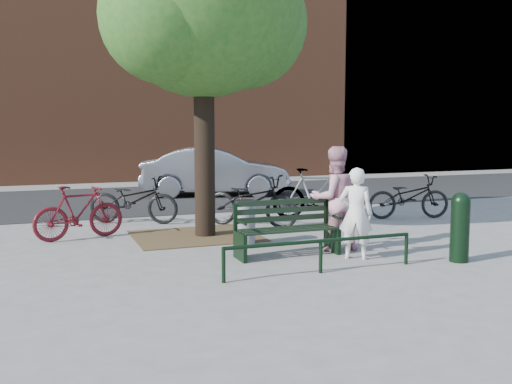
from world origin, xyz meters
name	(u,v)px	position (x,y,z in m)	size (l,w,h in m)	color
ground	(287,256)	(0.00, 0.00, 0.00)	(90.00, 90.00, 0.00)	gray
dirt_pit	(196,236)	(-1.00, 2.20, 0.01)	(2.40, 2.00, 0.02)	brown
road	(174,197)	(0.00, 8.50, 0.01)	(40.00, 7.00, 0.01)	black
townhouse_row	(136,28)	(0.17, 16.00, 6.25)	(45.00, 4.00, 14.00)	brown
park_bench	(286,227)	(0.00, 0.08, 0.48)	(1.74, 0.54, 0.97)	black
guard_railing	(321,246)	(0.00, -1.20, 0.40)	(3.06, 0.06, 0.51)	black
street_tree	(206,6)	(-0.75, 2.20, 4.42)	(4.20, 3.80, 6.50)	black
person_left	(356,213)	(0.95, -0.58, 0.75)	(0.55, 0.36, 1.50)	silver
person_right	(334,199)	(0.95, 0.15, 0.91)	(0.88, 0.69, 1.81)	#C98A9B
bollard	(460,225)	(2.40, -1.34, 0.60)	(0.30, 0.30, 1.11)	black
litter_bin	(245,222)	(-0.34, 1.14, 0.41)	(0.40, 0.40, 0.82)	gray
bicycle_a	(134,200)	(-1.89, 4.18, 0.53)	(0.70, 2.01, 1.06)	black
bicycle_b	(79,212)	(-3.15, 2.74, 0.52)	(0.49, 1.73, 1.04)	#500B12
bicycle_c	(251,201)	(0.42, 2.87, 0.56)	(0.75, 2.15, 1.13)	black
bicycle_d	(314,194)	(2.19, 3.37, 0.59)	(0.56, 1.97, 1.19)	gray
bicycle_e	(409,197)	(4.27, 2.59, 0.51)	(0.68, 1.95, 1.02)	black
parked_car	(215,172)	(1.31, 8.52, 0.75)	(1.60, 4.58, 1.51)	gray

